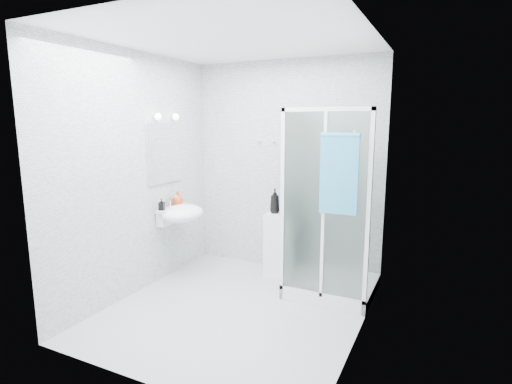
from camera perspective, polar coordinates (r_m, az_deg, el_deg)
The scene contains 12 objects.
room at distance 3.80m, azimuth -2.98°, elevation 1.45°, with size 2.40×2.60×2.60m.
shower_enclosure at distance 4.45m, azimuth 9.67°, elevation -8.71°, with size 0.90×0.95×2.00m.
wall_basin at distance 4.79m, azimuth -10.71°, elevation -3.03°, with size 0.46×0.56×0.35m.
mirror at distance 4.81m, azimuth -12.91°, elevation 5.43°, with size 0.02×0.60×0.70m, color white.
vanity_lights at distance 4.76m, azimuth -12.63°, elevation 10.46°, with size 0.10×0.40×0.08m.
wall_hooks at distance 5.00m, azimuth 1.43°, elevation 7.22°, with size 0.23×0.06×0.03m.
storage_cabinet at distance 4.92m, azimuth 3.46°, elevation -7.46°, with size 0.33×0.35×0.78m.
hand_towel at distance 3.80m, azimuth 11.79°, elevation 2.81°, with size 0.36×0.05×0.76m.
shampoo_bottle_a at distance 4.79m, azimuth 2.71°, elevation -1.28°, with size 0.11×0.12×0.30m, color black.
shampoo_bottle_b at distance 4.78m, azimuth 4.39°, elevation -1.70°, with size 0.11×0.11×0.24m, color #0B0A41.
soap_dispenser_orange at distance 4.93m, azimuth -11.10°, elevation -0.87°, with size 0.13×0.13×0.17m, color #C43F17.
soap_dispenser_black at distance 4.69m, azimuth -13.33°, elevation -1.73°, with size 0.06×0.06×0.14m, color black.
Camera 1 is at (1.81, -3.29, 1.87)m, focal length 28.00 mm.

